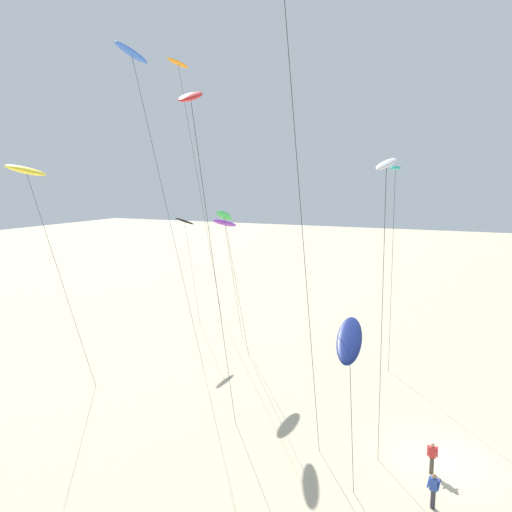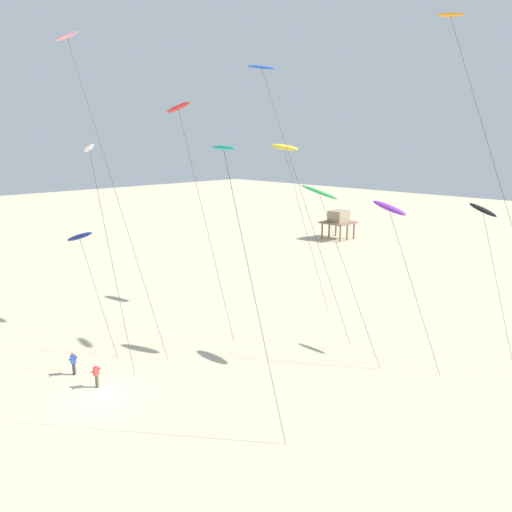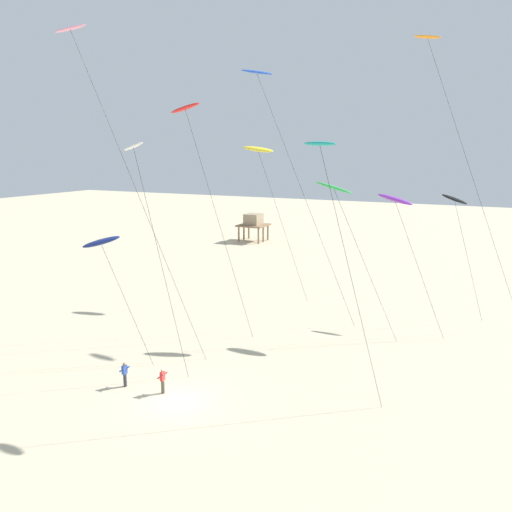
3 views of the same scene
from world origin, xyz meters
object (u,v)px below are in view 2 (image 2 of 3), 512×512
(kite_blue, at_px, (262,70))
(kite_flyer_nearest, at_px, (96,375))
(kite_red, at_px, (179,110))
(kite_teal, at_px, (225,153))
(kite_black, at_px, (483,212))
(kite_flyer_middle, at_px, (74,363))
(kite_navy, at_px, (80,237))
(stilt_house, at_px, (338,219))
(kite_green, at_px, (320,193))
(kite_orange, at_px, (453,25))
(kite_purple, at_px, (389,209))
(kite_pink, at_px, (69,43))
(kite_yellow, at_px, (284,148))
(kite_white, at_px, (90,153))

(kite_blue, relative_size, kite_flyer_nearest, 13.29)
(kite_red, relative_size, kite_blue, 0.86)
(kite_red, height_order, kite_teal, kite_red)
(kite_black, distance_m, kite_flyer_middle, 31.34)
(kite_navy, distance_m, stilt_house, 51.79)
(kite_flyer_nearest, bearing_deg, kite_green, 67.17)
(kite_orange, bearing_deg, kite_flyer_middle, -123.49)
(stilt_house, bearing_deg, kite_purple, -49.89)
(kite_green, bearing_deg, kite_pink, -147.67)
(kite_black, relative_size, kite_red, 0.61)
(kite_black, relative_size, kite_navy, 1.21)
(kite_blue, bearing_deg, kite_black, 23.37)
(kite_pink, bearing_deg, kite_blue, 53.88)
(kite_pink, distance_m, stilt_house, 52.90)
(kite_black, height_order, kite_blue, kite_blue)
(kite_teal, height_order, kite_blue, kite_blue)
(kite_black, xyz_separation_m, kite_teal, (-5.87, -19.96, 4.47))
(kite_pink, xyz_separation_m, kite_blue, (8.82, 12.09, -1.68))
(kite_orange, bearing_deg, kite_teal, -99.61)
(kite_orange, relative_size, kite_blue, 1.12)
(kite_orange, relative_size, kite_yellow, 1.56)
(kite_red, bearing_deg, kite_white, -79.58)
(kite_black, height_order, kite_flyer_middle, kite_black)
(kite_orange, relative_size, kite_purple, 2.08)
(kite_teal, distance_m, stilt_house, 57.83)
(kite_navy, xyz_separation_m, kite_purple, (17.73, 14.53, 2.50))
(kite_white, distance_m, kite_green, 16.19)
(kite_teal, height_order, kite_flyer_nearest, kite_teal)
(kite_red, relative_size, kite_teal, 1.21)
(kite_green, bearing_deg, stilt_house, 124.00)
(kite_red, xyz_separation_m, kite_yellow, (0.88, 11.62, -3.07))
(kite_green, relative_size, kite_blue, 0.58)
(kite_white, height_order, kite_flyer_middle, kite_white)
(kite_purple, xyz_separation_m, kite_blue, (-11.99, -0.59, 10.21))
(kite_white, bearing_deg, kite_red, 100.42)
(kite_black, distance_m, kite_orange, 13.24)
(kite_orange, xyz_separation_m, kite_purple, (-1.28, -4.80, -12.41))
(kite_orange, xyz_separation_m, kite_flyer_nearest, (-12.03, -22.15, -22.83))
(kite_green, xyz_separation_m, kite_flyer_nearest, (-6.34, -15.05, -11.33))
(kite_navy, distance_m, kite_green, 18.41)
(kite_purple, bearing_deg, kite_white, -132.90)
(kite_orange, relative_size, kite_pink, 1.03)
(kite_navy, bearing_deg, kite_green, 42.57)
(kite_purple, height_order, kite_pink, kite_pink)
(kite_blue, height_order, stilt_house, kite_blue)
(kite_purple, distance_m, kite_flyer_nearest, 22.91)
(kite_orange, bearing_deg, kite_pink, -141.65)
(kite_red, distance_m, stilt_house, 46.83)
(kite_flyer_nearest, bearing_deg, kite_purple, 58.22)
(kite_white, distance_m, kite_orange, 26.45)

